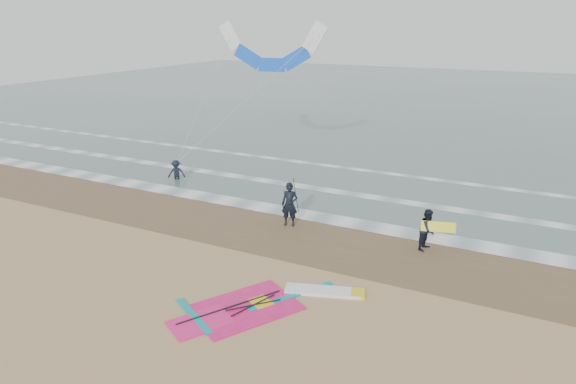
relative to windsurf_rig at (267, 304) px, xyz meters
The scene contains 11 objects.
ground 0.60m from the windsurf_rig, 120.93° to the right, with size 120.00×120.00×0.00m, color tan.
sea_water 47.49m from the windsurf_rig, 90.37° to the left, with size 120.00×80.00×0.02m, color #47605E.
wet_sand_band 5.49m from the windsurf_rig, 93.23° to the left, with size 120.00×5.00×0.01m, color brown.
foam_waterline 9.93m from the windsurf_rig, 91.78° to the left, with size 120.00×9.15×0.02m.
windsurf_rig is the anchor object (origin of this frame).
person_standing 6.74m from the windsurf_rig, 110.51° to the left, with size 0.71×0.47×1.96m, color black.
person_walking 7.45m from the windsurf_rig, 61.25° to the left, with size 0.80×0.63×1.65m, color black.
person_wading 14.51m from the windsurf_rig, 139.57° to the left, with size 0.97×0.56×1.51m, color black.
held_pole 6.72m from the windsurf_rig, 108.06° to the left, with size 0.17×0.86×1.82m.
carried_kiteboard 7.60m from the windsurf_rig, 58.21° to the left, with size 1.30×0.51×0.39m.
surf_kite 17.20m from the windsurf_rig, 117.90° to the left, with size 7.09×4.74×7.62m.
Camera 1 is at (7.32, -11.93, 8.57)m, focal length 32.00 mm.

